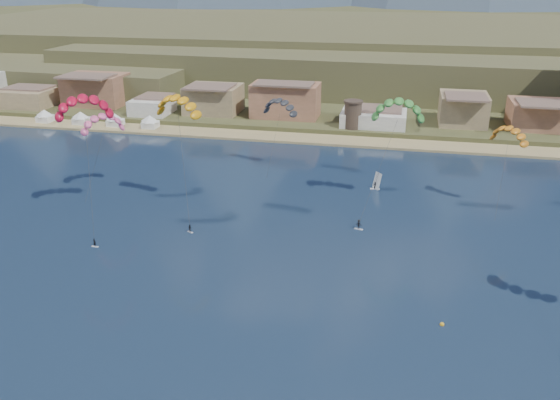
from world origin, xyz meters
name	(u,v)px	position (x,y,z in m)	size (l,w,h in m)	color
ground	(229,357)	(0.00, 0.00, 0.00)	(2400.00, 2400.00, 0.00)	#0E1B32
beach	(332,140)	(0.00, 106.00, 0.25)	(2200.00, 12.00, 0.90)	tan
land	(391,17)	(0.00, 560.00, 0.00)	(2200.00, 900.00, 4.00)	brown
foothills	(413,54)	(22.39, 232.47, 9.08)	(940.00, 210.00, 18.00)	brown
town	(219,97)	(-40.00, 122.00, 8.00)	(400.00, 24.00, 12.00)	silver
watchtower	(353,114)	(5.00, 114.00, 6.37)	(5.82, 5.82, 8.60)	#47382D
beach_tents	(97,115)	(-76.25, 106.00, 3.71)	(43.40, 6.40, 5.00)	white
kitesurfer_red	(83,103)	(-39.89, 38.37, 24.13)	(12.73, 17.41, 28.02)	silver
kitesurfer_yellow	(178,103)	(-24.14, 46.84, 23.09)	(11.50, 14.53, 26.44)	silver
kitesurfer_green	(398,107)	(18.99, 57.70, 21.84)	(12.35, 16.17, 26.10)	silver
distant_kite_pink	(102,120)	(-44.23, 52.41, 17.11)	(9.91, 9.70, 20.26)	#262626
distant_kite_dark	(280,104)	(-9.80, 77.13, 16.90)	(10.29, 7.39, 19.96)	#262626
distant_kite_orange	(510,132)	(41.69, 61.75, 16.90)	(8.72, 7.96, 19.69)	#262626
windsurfer	(376,184)	(15.14, 67.66, 1.27)	(2.28, 2.47, 4.01)	silver
buoy	(442,324)	(28.05, 13.65, 0.11)	(0.67, 0.67, 0.67)	gold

